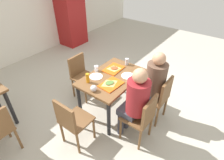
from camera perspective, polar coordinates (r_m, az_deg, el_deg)
name	(u,v)px	position (r m, az deg, el deg)	size (l,w,h in m)	color
ground_plane	(112,109)	(3.53, 0.00, -9.09)	(10.00, 10.00, 0.02)	#B2AD9E
back_wall	(2,7)	(5.25, -31.00, 18.97)	(10.00, 0.10, 2.80)	silver
main_table	(112,82)	(3.11, 0.00, -0.49)	(1.12, 0.75, 0.75)	brown
chair_near_left	(142,116)	(2.72, 9.39, -11.16)	(0.40, 0.40, 0.86)	brown
chair_near_right	(159,96)	(3.11, 14.45, -4.97)	(0.40, 0.40, 0.86)	brown
chair_far_side	(81,73)	(3.62, -9.63, 2.02)	(0.40, 0.40, 0.86)	brown
chair_left_end	(72,120)	(2.70, -12.44, -12.18)	(0.40, 0.40, 0.86)	brown
person_in_red	(135,100)	(2.60, 7.21, -6.12)	(0.32, 0.42, 1.27)	#383842
person_in_brown_jacket	(153,81)	(3.00, 12.73, -0.37)	(0.32, 0.42, 1.27)	#383842
tray_red_near	(111,84)	(2.86, -0.27, -1.36)	(0.36, 0.26, 0.02)	#D85914
tray_red_far	(114,69)	(3.24, 0.51, 3.48)	(0.36, 0.26, 0.02)	#D85914
paper_plate_center	(96,76)	(3.05, -4.98, 1.10)	(0.22, 0.22, 0.01)	white
paper_plate_near_edge	(128,76)	(3.07, 4.96, 1.31)	(0.22, 0.22, 0.01)	white
pizza_slice_a	(110,83)	(2.86, -0.77, -0.93)	(0.26, 0.23, 0.02)	#DBAD60
pizza_slice_b	(114,68)	(3.23, 0.64, 3.73)	(0.24, 0.25, 0.02)	#DBAD60
plastic_cup_a	(96,69)	(3.18, -4.89, 3.59)	(0.07, 0.07, 0.10)	white
plastic_cup_b	(129,80)	(2.90, 5.36, 0.09)	(0.07, 0.07, 0.10)	white
soda_can	(127,62)	(3.36, 4.65, 5.73)	(0.07, 0.07, 0.12)	#B7BCC6
condiment_bottle	(88,78)	(2.90, -7.61, 0.60)	(0.06, 0.06, 0.16)	orange
foil_bundle	(94,88)	(2.72, -5.74, -2.60)	(0.10, 0.10, 0.10)	silver
drink_fridge	(70,13)	(5.95, -12.82, 19.70)	(0.70, 0.60, 1.90)	maroon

